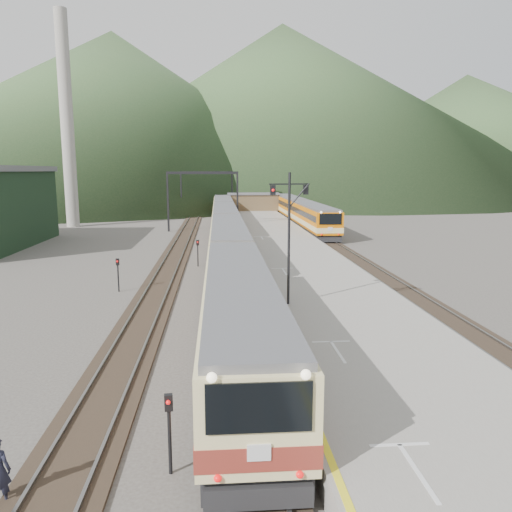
{
  "coord_description": "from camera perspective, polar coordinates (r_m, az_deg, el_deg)",
  "views": [
    {
      "loc": [
        -0.87,
        -12.51,
        8.08
      ],
      "look_at": [
        1.84,
        22.87,
        2.0
      ],
      "focal_mm": 35.0,
      "sensor_mm": 36.0,
      "label": 1
    }
  ],
  "objects": [
    {
      "name": "short_signal_c",
      "position": [
        34.79,
        -15.5,
        -1.6
      ],
      "size": [
        0.26,
        0.22,
        2.27
      ],
      "color": "black",
      "rests_on": "ground"
    },
    {
      "name": "short_signal_a",
      "position": [
        14.16,
        -9.89,
        -18.29
      ],
      "size": [
        0.24,
        0.19,
        2.27
      ],
      "color": "black",
      "rests_on": "ground"
    },
    {
      "name": "track_far",
      "position": [
        53.27,
        -8.78,
        0.96
      ],
      "size": [
        2.6,
        200.0,
        0.23
      ],
      "color": "black",
      "rests_on": "ground"
    },
    {
      "name": "track_main",
      "position": [
        53.12,
        -3.4,
        1.03
      ],
      "size": [
        2.6,
        200.0,
        0.23
      ],
      "color": "black",
      "rests_on": "ground"
    },
    {
      "name": "main_train",
      "position": [
        51.31,
        -3.39,
        2.94
      ],
      "size": [
        2.96,
        81.01,
        3.61
      ],
      "color": "beige",
      "rests_on": "track_main"
    },
    {
      "name": "track_second",
      "position": [
        54.53,
        8.77,
        1.16
      ],
      "size": [
        2.6,
        200.0,
        0.23
      ],
      "color": "black",
      "rests_on": "ground"
    },
    {
      "name": "smokestack",
      "position": [
        77.75,
        -20.8,
        14.22
      ],
      "size": [
        1.8,
        1.8,
        30.0
      ],
      "primitive_type": "cylinder",
      "color": "#9E998E",
      "rests_on": "ground"
    },
    {
      "name": "gantry_far",
      "position": [
        92.56,
        -5.67,
        8.14
      ],
      "size": [
        9.55,
        0.25,
        8.0
      ],
      "color": "black",
      "rests_on": "ground"
    },
    {
      "name": "gantry_near",
      "position": [
        67.58,
        -6.12,
        7.56
      ],
      "size": [
        9.55,
        0.25,
        8.0
      ],
      "color": "black",
      "rests_on": "ground"
    },
    {
      "name": "platform",
      "position": [
        51.48,
        2.88,
        1.25
      ],
      "size": [
        8.0,
        100.0,
        1.0
      ],
      "primitive_type": "cube",
      "color": "gray",
      "rests_on": "ground"
    },
    {
      "name": "second_train",
      "position": [
        75.82,
        5.04,
        5.15
      ],
      "size": [
        3.03,
        41.22,
        3.7
      ],
      "color": "orange",
      "rests_on": "track_second"
    },
    {
      "name": "hill_b",
      "position": [
        246.23,
        2.97,
        16.58
      ],
      "size": [
        220.0,
        220.0,
        75.0
      ],
      "primitive_type": "cone",
      "color": "#2D4C28",
      "rests_on": "ground"
    },
    {
      "name": "hill_c",
      "position": [
        249.17,
        22.65,
        12.89
      ],
      "size": [
        160.0,
        160.0,
        50.0
      ],
      "primitive_type": "cone",
      "color": "#2D4C28",
      "rests_on": "ground"
    },
    {
      "name": "ground",
      "position": [
        14.92,
        -0.38,
        -23.08
      ],
      "size": [
        400.0,
        400.0,
        0.0
      ],
      "primitive_type": "plane",
      "color": "#47423D",
      "rests_on": "ground"
    },
    {
      "name": "short_signal_b",
      "position": [
        42.74,
        -6.68,
        0.75
      ],
      "size": [
        0.26,
        0.23,
        2.27
      ],
      "color": "black",
      "rests_on": "ground"
    },
    {
      "name": "signal_mast",
      "position": [
        26.24,
        3.8,
        3.55
      ],
      "size": [
        2.17,
        0.56,
        7.0
      ],
      "color": "black",
      "rests_on": "platform"
    },
    {
      "name": "hill_a",
      "position": [
        207.41,
        -15.82,
        15.44
      ],
      "size": [
        180.0,
        180.0,
        60.0
      ],
      "primitive_type": "cone",
      "color": "#2D4C28",
      "rests_on": "ground"
    },
    {
      "name": "station_shed",
      "position": [
        90.9,
        -0.3,
        6.25
      ],
      "size": [
        9.4,
        4.4,
        3.1
      ],
      "color": "brown",
      "rests_on": "platform"
    }
  ]
}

